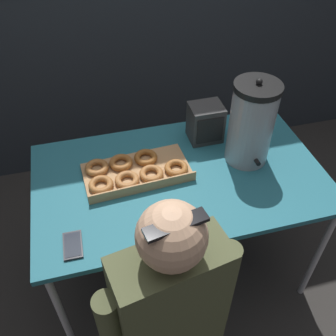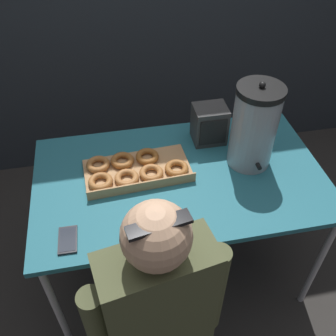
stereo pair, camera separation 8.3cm
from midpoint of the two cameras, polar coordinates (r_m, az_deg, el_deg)
The scene contains 7 objects.
ground_plane at distance 2.39m, azimuth 2.46°, elevation -14.49°, with size 12.00×12.00×0.00m, color #2D2B28.
folding_table at distance 1.82m, azimuth 3.12°, elevation -2.26°, with size 1.38×0.81×0.77m.
donut_box at distance 1.79m, azimuth -3.78°, elevation -0.32°, with size 0.52×0.29×0.05m.
coffee_urn at distance 1.79m, azimuth 14.31°, elevation 6.06°, with size 0.21×0.24×0.44m.
cell_phone at distance 1.58m, azimuth -13.55°, elevation -10.64°, with size 0.08×0.14×0.01m.
space_heater at distance 1.95m, azimuth 7.56°, elevation 6.61°, with size 0.17×0.15×0.20m.
person_seated at distance 1.53m, azimuth 0.38°, elevation -22.80°, with size 0.51×0.26×1.28m.
Camera 2 is at (-0.30, -1.24, 2.02)m, focal length 40.00 mm.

